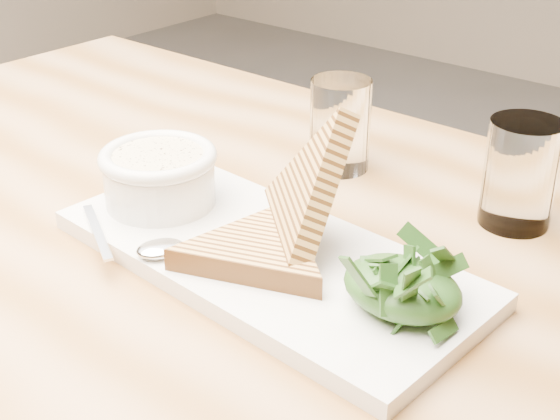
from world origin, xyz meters
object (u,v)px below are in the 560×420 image
Objects in this scene: soup_bowl at (160,183)px; platter at (266,258)px; table_top at (190,270)px; glass_far at (520,174)px; glass_near at (340,125)px.

platter is at bearing -1.09° from soup_bowl.
glass_far is at bearing 50.39° from table_top.
glass_near is 0.22m from glass_far.
table_top is 0.08m from platter.
glass_near reaches higher than table_top.
glass_near reaches higher than platter.
glass_far is (0.21, 0.25, 0.07)m from table_top.
table_top is at bearing -129.61° from glass_far.
table_top is 0.26m from glass_near.
soup_bowl is (-0.07, 0.03, 0.06)m from table_top.
table_top is 12.61× the size of glass_near.
soup_bowl is at bearing -106.88° from glass_near.
platter is at bearing -121.68° from glass_far.
platter is 3.85× the size of glass_near.
table_top is 0.34m from glass_far.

